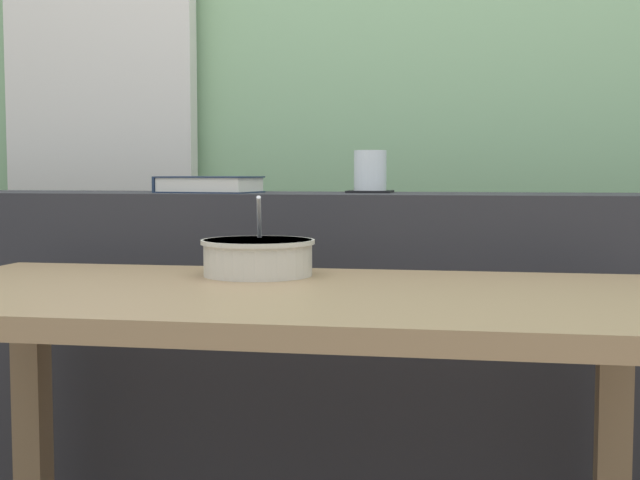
{
  "coord_description": "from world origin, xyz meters",
  "views": [
    {
      "loc": [
        0.3,
        -1.4,
        0.89
      ],
      "look_at": [
        -0.03,
        0.42,
        0.74
      ],
      "focal_mm": 49.8,
      "sensor_mm": 36.0,
      "label": 1
    }
  ],
  "objects_px": {
    "breakfast_table": "(273,354)",
    "soup_bowl": "(258,257)",
    "juice_glass": "(370,172)",
    "closed_book": "(209,184)",
    "coaster_square": "(370,192)"
  },
  "relations": [
    {
      "from": "breakfast_table",
      "to": "soup_bowl",
      "type": "bearing_deg",
      "value": 111.18
    },
    {
      "from": "juice_glass",
      "to": "closed_book",
      "type": "height_order",
      "value": "juice_glass"
    },
    {
      "from": "breakfast_table",
      "to": "soup_bowl",
      "type": "relative_size",
      "value": 5.99
    },
    {
      "from": "breakfast_table",
      "to": "closed_book",
      "type": "height_order",
      "value": "closed_book"
    },
    {
      "from": "coaster_square",
      "to": "soup_bowl",
      "type": "xyz_separation_m",
      "value": [
        -0.15,
        -0.43,
        -0.11
      ]
    },
    {
      "from": "closed_book",
      "to": "soup_bowl",
      "type": "relative_size",
      "value": 1.14
    },
    {
      "from": "closed_book",
      "to": "soup_bowl",
      "type": "xyz_separation_m",
      "value": [
        0.21,
        -0.37,
        -0.13
      ]
    },
    {
      "from": "breakfast_table",
      "to": "closed_book",
      "type": "bearing_deg",
      "value": 116.73
    },
    {
      "from": "breakfast_table",
      "to": "coaster_square",
      "type": "height_order",
      "value": "coaster_square"
    },
    {
      "from": "breakfast_table",
      "to": "juice_glass",
      "type": "height_order",
      "value": "juice_glass"
    },
    {
      "from": "breakfast_table",
      "to": "coaster_square",
      "type": "bearing_deg",
      "value": 82.34
    },
    {
      "from": "coaster_square",
      "to": "juice_glass",
      "type": "distance_m",
      "value": 0.04
    },
    {
      "from": "breakfast_table",
      "to": "juice_glass",
      "type": "distance_m",
      "value": 0.68
    },
    {
      "from": "coaster_square",
      "to": "soup_bowl",
      "type": "bearing_deg",
      "value": -109.53
    },
    {
      "from": "coaster_square",
      "to": "juice_glass",
      "type": "height_order",
      "value": "juice_glass"
    }
  ]
}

